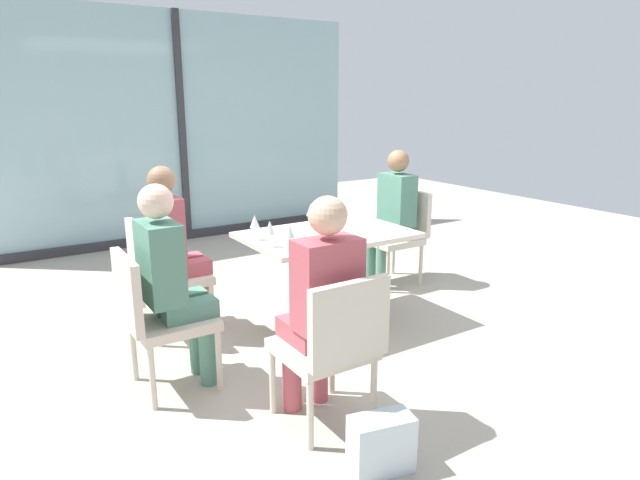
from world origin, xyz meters
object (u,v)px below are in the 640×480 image
object	(u,v)px
person_side_end	(172,277)
handbag_0	(381,444)
wine_glass_0	(270,228)
wine_glass_1	(289,231)
person_front_left	(321,299)
person_far_left	(174,242)
chair_side_end	(156,313)
wine_glass_3	(255,222)
coffee_cup	(301,232)
person_far_right	(392,211)
wine_glass_2	(311,210)
dining_table_main	(327,257)
chair_far_right	(400,231)
cell_phone_on_table	(321,223)
chair_front_left	(332,342)
chair_far_left	(161,271)

from	to	relation	value
person_side_end	handbag_0	size ratio (longest dim) A/B	4.20
wine_glass_0	wine_glass_1	world-z (taller)	same
person_front_left	person_far_left	bearing A→B (deg)	99.62
wine_glass_0	chair_side_end	bearing A→B (deg)	-167.92
wine_glass_3	person_far_left	bearing A→B (deg)	141.41
coffee_cup	handbag_0	bearing A→B (deg)	-107.87
person_far_left	person_far_right	world-z (taller)	same
person_side_end	handbag_0	xyz separation A→B (m)	(0.54, -1.31, -0.56)
wine_glass_2	wine_glass_3	distance (m)	0.58
coffee_cup	wine_glass_3	bearing A→B (deg)	159.06
person_front_left	wine_glass_3	xyz separation A→B (m)	(0.21, 1.20, 0.16)
wine_glass_0	wine_glass_3	bearing A→B (deg)	90.29
person_front_left	person_far_left	distance (m)	1.60
dining_table_main	wine_glass_0	size ratio (longest dim) A/B	6.73
wine_glass_2	coffee_cup	world-z (taller)	wine_glass_2
person_front_left	wine_glass_1	world-z (taller)	person_front_left
chair_far_right	coffee_cup	world-z (taller)	chair_far_right
person_side_end	chair_side_end	bearing A→B (deg)	180.00
person_far_left	coffee_cup	bearing A→B (deg)	-32.36
chair_side_end	wine_glass_2	world-z (taller)	wine_glass_2
person_side_end	wine_glass_1	size ratio (longest dim) A/B	6.81
wine_glass_2	dining_table_main	bearing A→B (deg)	-90.74
person_front_left	coffee_cup	xyz separation A→B (m)	(0.52, 1.08, 0.08)
person_side_end	person_far_left	bearing A→B (deg)	70.74
chair_far_right	person_far_right	bearing A→B (deg)	180.00
person_front_left	wine_glass_2	bearing A→B (deg)	60.18
cell_phone_on_table	handbag_0	xyz separation A→B (m)	(-0.90, -1.92, -0.59)
person_far_left	wine_glass_0	distance (m)	0.79
dining_table_main	wine_glass_2	bearing A→B (deg)	89.26
chair_far_right	wine_glass_3	distance (m)	1.78
chair_side_end	cell_phone_on_table	xyz separation A→B (m)	(1.55, 0.61, 0.24)
wine_glass_2	chair_front_left	bearing A→B (deg)	-117.91
chair_side_end	wine_glass_0	size ratio (longest dim) A/B	4.70
chair_far_left	wine_glass_3	size ratio (longest dim) A/B	4.70
chair_far_right	person_far_right	distance (m)	0.23
chair_front_left	wine_glass_3	bearing A→B (deg)	81.01
chair_far_left	handbag_0	xyz separation A→B (m)	(0.38, -2.11, -0.36)
chair_front_left	handbag_0	world-z (taller)	chair_front_left
chair_front_left	wine_glass_1	size ratio (longest dim) A/B	4.70
dining_table_main	person_far_right	world-z (taller)	person_far_right
chair_far_left	person_far_right	xyz separation A→B (m)	(2.17, 0.00, 0.20)
chair_side_end	wine_glass_1	size ratio (longest dim) A/B	4.70
dining_table_main	chair_side_end	xyz separation A→B (m)	(-1.42, -0.32, -0.04)
person_far_right	cell_phone_on_table	xyz separation A→B (m)	(-0.90, -0.19, 0.03)
chair_front_left	cell_phone_on_table	xyz separation A→B (m)	(0.90, 1.50, 0.24)
cell_phone_on_table	chair_far_right	bearing A→B (deg)	14.40
person_side_end	wine_glass_0	size ratio (longest dim) A/B	6.81
chair_far_right	chair_side_end	bearing A→B (deg)	-162.75
chair_side_end	coffee_cup	bearing A→B (deg)	14.21
chair_side_end	handbag_0	xyz separation A→B (m)	(0.65, -1.31, -0.36)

